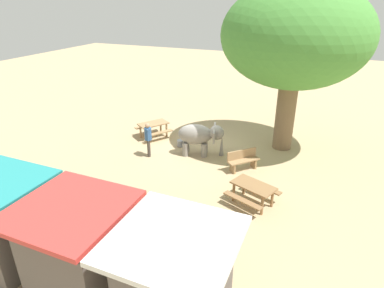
{
  "coord_description": "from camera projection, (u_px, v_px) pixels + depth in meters",
  "views": [
    {
      "loc": [
        -5.07,
        13.59,
        6.82
      ],
      "look_at": [
        0.11,
        1.37,
        0.8
      ],
      "focal_mm": 30.69,
      "sensor_mm": 36.0,
      "label": 1
    }
  ],
  "objects": [
    {
      "name": "ground_plane",
      "position": [
        205.0,
        149.0,
        16.02
      ],
      "size": [
        60.0,
        60.0,
        0.0
      ],
      "primitive_type": "plane",
      "color": "tan"
    },
    {
      "name": "elephant",
      "position": [
        200.0,
        136.0,
        15.06
      ],
      "size": [
        2.16,
        1.57,
        1.49
      ],
      "rotation": [
        0.0,
        0.0,
        3.43
      ],
      "color": "gray",
      "rests_on": "ground_plane"
    },
    {
      "name": "person_handler",
      "position": [
        148.0,
        137.0,
        14.91
      ],
      "size": [
        0.32,
        0.46,
        1.62
      ],
      "rotation": [
        0.0,
        0.0,
        -2.65
      ],
      "color": "#3F3833",
      "rests_on": "ground_plane"
    },
    {
      "name": "shade_tree_main",
      "position": [
        295.0,
        37.0,
        14.03
      ],
      "size": [
        6.43,
        5.89,
        7.53
      ],
      "color": "brown",
      "rests_on": "ground_plane"
    },
    {
      "name": "wooden_bench",
      "position": [
        243.0,
        159.0,
        13.92
      ],
      "size": [
        1.24,
        1.31,
        0.88
      ],
      "rotation": [
        0.0,
        0.0,
        0.84
      ],
      "color": "#9E7A51",
      "rests_on": "ground_plane"
    },
    {
      "name": "picnic_table_near",
      "position": [
        253.0,
        190.0,
        11.55
      ],
      "size": [
        1.93,
        1.92,
        0.78
      ],
      "rotation": [
        0.0,
        0.0,
        5.92
      ],
      "color": "olive",
      "rests_on": "ground_plane"
    },
    {
      "name": "picnic_table_far",
      "position": [
        153.0,
        127.0,
        17.1
      ],
      "size": [
        2.06,
        2.07,
        0.78
      ],
      "rotation": [
        0.0,
        0.0,
        0.99
      ],
      "color": "#9E7A51",
      "rests_on": "ground_plane"
    },
    {
      "name": "market_stall_white",
      "position": [
        176.0,
        288.0,
        6.97
      ],
      "size": [
        2.5,
        2.5,
        2.52
      ],
      "color": "#59514C",
      "rests_on": "ground_plane"
    },
    {
      "name": "market_stall_red",
      "position": [
        78.0,
        254.0,
        7.9
      ],
      "size": [
        2.5,
        2.5,
        2.52
      ],
      "color": "#59514C",
      "rests_on": "ground_plane"
    },
    {
      "name": "market_stall_teal",
      "position": [
        1.0,
        227.0,
        8.82
      ],
      "size": [
        2.5,
        2.5,
        2.52
      ],
      "color": "#59514C",
      "rests_on": "ground_plane"
    },
    {
      "name": "feed_bucket",
      "position": [
        181.0,
        143.0,
        16.22
      ],
      "size": [
        0.36,
        0.36,
        0.32
      ],
      "primitive_type": "cylinder",
      "color": "gray",
      "rests_on": "ground_plane"
    }
  ]
}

